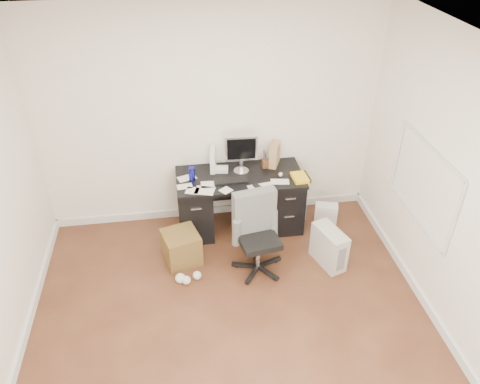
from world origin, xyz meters
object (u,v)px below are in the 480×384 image
object	(u,v)px
pc_tower	(329,247)
wicker_basket	(181,247)
desk	(240,200)
keyboard	(231,181)
lcd_monitor	(241,154)
office_chair	(259,236)

from	to	relation	value
pc_tower	wicker_basket	size ratio (longest dim) A/B	1.20
desk	pc_tower	distance (m)	1.22
keyboard	lcd_monitor	bearing A→B (deg)	53.45
lcd_monitor	wicker_basket	world-z (taller)	lcd_monitor
pc_tower	wicker_basket	distance (m)	1.67
wicker_basket	pc_tower	bearing A→B (deg)	-9.80
keyboard	desk	bearing A→B (deg)	40.98
lcd_monitor	keyboard	bearing A→B (deg)	-125.30
office_chair	keyboard	bearing A→B (deg)	96.69
office_chair	pc_tower	bearing A→B (deg)	-10.47
desk	wicker_basket	bearing A→B (deg)	-144.81
wicker_basket	desk	bearing A→B (deg)	35.19
office_chair	lcd_monitor	bearing A→B (deg)	83.64
desk	lcd_monitor	xyz separation A→B (m)	(0.03, 0.10, 0.59)
desk	office_chair	distance (m)	0.81
office_chair	pc_tower	size ratio (longest dim) A/B	2.09
desk	wicker_basket	xyz separation A→B (m)	(-0.75, -0.53, -0.21)
keyboard	office_chair	world-z (taller)	office_chair
desk	office_chair	world-z (taller)	office_chair
keyboard	wicker_basket	size ratio (longest dim) A/B	1.03
wicker_basket	keyboard	bearing A→B (deg)	34.17
office_chair	wicker_basket	world-z (taller)	office_chair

